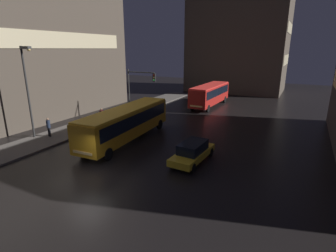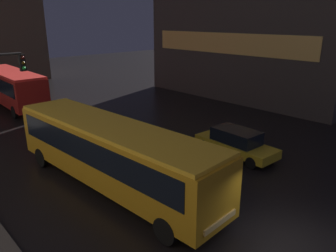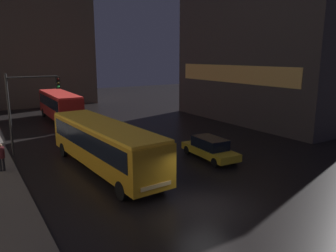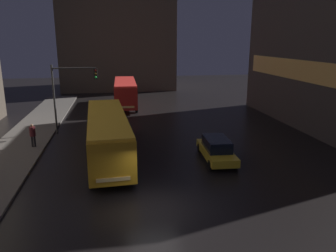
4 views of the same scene
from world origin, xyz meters
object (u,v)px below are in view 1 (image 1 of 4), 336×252
object	(u,v)px
pedestrian_mid	(102,114)
bus_near	(126,121)
pedestrian_near	(48,126)
traffic_light_main	(138,86)
bus_far	(210,93)
street_lamp_sidewalk	(27,80)
car_taxi	(193,152)

from	to	relation	value
pedestrian_mid	bus_near	bearing A→B (deg)	-38.73
pedestrian_near	traffic_light_main	xyz separation A→B (m)	(3.88, 9.63, 2.87)
bus_near	pedestrian_mid	distance (m)	6.34
bus_far	street_lamp_sidewalk	world-z (taller)	street_lamp_sidewalk
pedestrian_near	pedestrian_mid	distance (m)	6.00
bus_far	street_lamp_sidewalk	bearing A→B (deg)	66.90
pedestrian_near	traffic_light_main	world-z (taller)	traffic_light_main
pedestrian_mid	street_lamp_sidewalk	xyz separation A→B (m)	(-2.41, -6.60, 4.38)
car_taxi	pedestrian_mid	xyz separation A→B (m)	(-12.83, 4.52, 0.44)
bus_near	bus_far	distance (m)	18.24
bus_far	car_taxi	xyz separation A→B (m)	(5.40, -19.74, -1.17)
bus_near	bus_far	size ratio (longest dim) A/B	1.15
traffic_light_main	street_lamp_sidewalk	bearing A→B (deg)	-114.88
pedestrian_mid	traffic_light_main	distance (m)	5.35
bus_far	car_taxi	world-z (taller)	bus_far
street_lamp_sidewalk	pedestrian_near	bearing A→B (deg)	39.60
bus_near	pedestrian_mid	size ratio (longest dim) A/B	6.84
traffic_light_main	bus_far	bearing A→B (deg)	66.30
bus_far	pedestrian_near	world-z (taller)	bus_far
bus_near	traffic_light_main	size ratio (longest dim) A/B	2.02
bus_far	street_lamp_sidewalk	distance (m)	24.21
bus_near	street_lamp_sidewalk	size ratio (longest dim) A/B	1.44
street_lamp_sidewalk	traffic_light_main	bearing A→B (deg)	65.12
bus_near	pedestrian_mid	bearing A→B (deg)	-31.09
traffic_light_main	pedestrian_near	bearing A→B (deg)	-111.95
bus_near	pedestrian_mid	world-z (taller)	bus_near
car_taxi	bus_far	bearing A→B (deg)	-71.97
car_taxi	traffic_light_main	world-z (taller)	traffic_light_main
bus_near	pedestrian_near	size ratio (longest dim) A/B	6.62
bus_near	pedestrian_near	xyz separation A→B (m)	(-7.03, -2.89, -0.68)
bus_near	pedestrian_near	world-z (taller)	bus_near
traffic_light_main	pedestrian_mid	bearing A→B (deg)	-122.45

